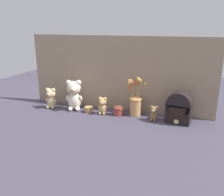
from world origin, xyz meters
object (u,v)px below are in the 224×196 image
at_px(vintage_radio, 179,108).
at_px(decorative_tin_tall, 118,111).
at_px(teddy_bear_small, 102,105).
at_px(teddy_bear_tiny, 154,113).
at_px(decorative_tin_short, 89,109).
at_px(teddy_bear_medium, 51,98).
at_px(teddy_bear_large, 74,94).
at_px(flower_vase, 135,103).

bearing_deg(vintage_radio, decorative_tin_tall, 179.84).
bearing_deg(teddy_bear_small, teddy_bear_tiny, 0.12).
height_order(vintage_radio, decorative_tin_tall, vintage_radio).
bearing_deg(decorative_tin_short, teddy_bear_tiny, -0.59).
height_order(decorative_tin_tall, decorative_tin_short, decorative_tin_tall).
height_order(teddy_bear_medium, teddy_bear_tiny, teddy_bear_medium).
xyz_separation_m(teddy_bear_small, vintage_radio, (0.65, 0.03, 0.04)).
distance_m(vintage_radio, decorative_tin_short, 0.79).
xyz_separation_m(teddy_bear_large, flower_vase, (0.57, 0.05, -0.04)).
relative_size(teddy_bear_small, decorative_tin_short, 2.08).
height_order(teddy_bear_small, flower_vase, flower_vase).
height_order(teddy_bear_small, decorative_tin_tall, teddy_bear_small).
bearing_deg(vintage_radio, teddy_bear_large, -179.51).
height_order(teddy_bear_large, teddy_bear_medium, teddy_bear_large).
xyz_separation_m(vintage_radio, decorative_tin_short, (-0.79, -0.02, -0.10)).
bearing_deg(teddy_bear_tiny, decorative_tin_short, 179.41).
height_order(teddy_bear_medium, flower_vase, flower_vase).
xyz_separation_m(teddy_bear_medium, decorative_tin_short, (0.38, 0.02, -0.08)).
distance_m(teddy_bear_medium, flower_vase, 0.80).
xyz_separation_m(teddy_bear_small, decorative_tin_short, (-0.14, 0.01, -0.06)).
xyz_separation_m(teddy_bear_small, teddy_bear_tiny, (0.45, 0.00, -0.01)).
xyz_separation_m(teddy_bear_tiny, decorative_tin_tall, (-0.31, 0.03, -0.03)).
relative_size(decorative_tin_tall, decorative_tin_short, 1.19).
bearing_deg(decorative_tin_tall, teddy_bear_tiny, -4.83).
bearing_deg(teddy_bear_medium, teddy_bear_small, 1.45).
distance_m(flower_vase, decorative_tin_tall, 0.16).
distance_m(teddy_bear_tiny, vintage_radio, 0.21).
bearing_deg(teddy_bear_medium, decorative_tin_tall, 3.52).
relative_size(teddy_bear_tiny, vintage_radio, 0.50).
relative_size(teddy_bear_small, teddy_bear_tiny, 1.22).
bearing_deg(teddy_bear_tiny, vintage_radio, 7.30).
relative_size(teddy_bear_medium, vintage_radio, 0.76).
bearing_deg(teddy_bear_tiny, flower_vase, 158.15).
relative_size(teddy_bear_medium, decorative_tin_tall, 2.19).
bearing_deg(teddy_bear_large, teddy_bear_tiny, -1.32).
bearing_deg(teddy_bear_small, teddy_bear_medium, -178.55).
height_order(flower_vase, decorative_tin_tall, flower_vase).
bearing_deg(flower_vase, teddy_bear_small, -165.87).
bearing_deg(decorative_tin_tall, teddy_bear_large, -178.73).
bearing_deg(teddy_bear_small, flower_vase, 14.13).
distance_m(teddy_bear_tiny, flower_vase, 0.19).
distance_m(teddy_bear_large, teddy_bear_small, 0.30).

